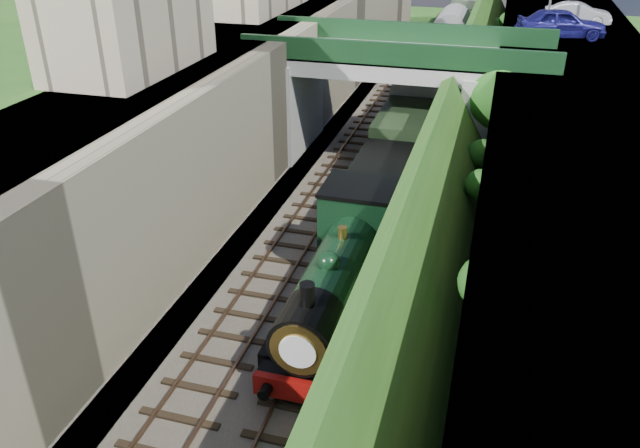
{
  "coord_description": "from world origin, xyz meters",
  "views": [
    {
      "loc": [
        5.58,
        -9.65,
        13.68
      ],
      "look_at": [
        0.0,
        9.82,
        2.93
      ],
      "focal_mm": 35.0,
      "sensor_mm": 36.0,
      "label": 1
    }
  ],
  "objects_px": {
    "car_blue": "(561,23)",
    "locomotive": "(341,275)",
    "tender": "(381,195)",
    "tree": "(501,98)",
    "road_bridge": "(408,91)",
    "car_silver": "(578,14)"
  },
  "relations": [
    {
      "from": "car_blue",
      "to": "tree",
      "type": "bearing_deg",
      "value": 149.24
    },
    {
      "from": "tree",
      "to": "car_silver",
      "type": "distance_m",
      "value": 13.39
    },
    {
      "from": "road_bridge",
      "to": "locomotive",
      "type": "relative_size",
      "value": 1.56
    },
    {
      "from": "car_blue",
      "to": "road_bridge",
      "type": "bearing_deg",
      "value": 116.03
    },
    {
      "from": "car_blue",
      "to": "tender",
      "type": "height_order",
      "value": "car_blue"
    },
    {
      "from": "locomotive",
      "to": "tender",
      "type": "bearing_deg",
      "value": 90.0
    },
    {
      "from": "car_silver",
      "to": "locomotive",
      "type": "relative_size",
      "value": 0.4
    },
    {
      "from": "tree",
      "to": "car_silver",
      "type": "bearing_deg",
      "value": 72.0
    },
    {
      "from": "tree",
      "to": "locomotive",
      "type": "xyz_separation_m",
      "value": [
        -4.71,
        -13.87,
        -2.75
      ]
    },
    {
      "from": "road_bridge",
      "to": "car_silver",
      "type": "distance_m",
      "value": 14.28
    },
    {
      "from": "car_silver",
      "to": "tender",
      "type": "distance_m",
      "value": 21.65
    },
    {
      "from": "locomotive",
      "to": "tender",
      "type": "distance_m",
      "value": 7.37
    },
    {
      "from": "car_silver",
      "to": "locomotive",
      "type": "distance_m",
      "value": 28.3
    },
    {
      "from": "tree",
      "to": "locomotive",
      "type": "relative_size",
      "value": 0.65
    },
    {
      "from": "tree",
      "to": "locomotive",
      "type": "height_order",
      "value": "tree"
    },
    {
      "from": "road_bridge",
      "to": "car_silver",
      "type": "relative_size",
      "value": 3.94
    },
    {
      "from": "car_blue",
      "to": "tender",
      "type": "distance_m",
      "value": 16.95
    },
    {
      "from": "tree",
      "to": "car_blue",
      "type": "height_order",
      "value": "car_blue"
    },
    {
      "from": "road_bridge",
      "to": "tree",
      "type": "relative_size",
      "value": 2.42
    },
    {
      "from": "road_bridge",
      "to": "car_blue",
      "type": "xyz_separation_m",
      "value": [
        7.78,
        5.79,
        3.02
      ]
    },
    {
      "from": "tree",
      "to": "car_silver",
      "type": "relative_size",
      "value": 1.63
    },
    {
      "from": "car_blue",
      "to": "locomotive",
      "type": "height_order",
      "value": "car_blue"
    }
  ]
}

